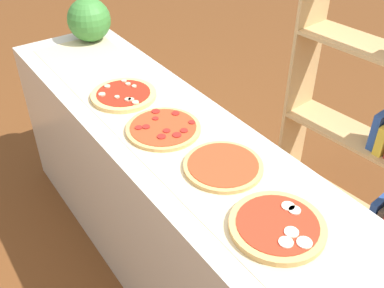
{
  "coord_description": "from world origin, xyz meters",
  "views": [
    {
      "loc": [
        1.14,
        -0.8,
        1.92
      ],
      "look_at": [
        0.0,
        0.0,
        0.9
      ],
      "focal_mm": 42.17,
      "sensor_mm": 36.0,
      "label": 1
    }
  ],
  "objects_px": {
    "pizza_mushroom_0": "(124,95)",
    "pizza_pepperoni_1": "(163,128)",
    "watermelon": "(89,20)",
    "pizza_plain_2": "(223,166)",
    "pizza_mozzarella_3": "(278,226)"
  },
  "relations": [
    {
      "from": "pizza_mushroom_0",
      "to": "pizza_pepperoni_1",
      "type": "distance_m",
      "value": 0.33
    },
    {
      "from": "pizza_mushroom_0",
      "to": "watermelon",
      "type": "distance_m",
      "value": 0.7
    },
    {
      "from": "pizza_plain_2",
      "to": "pizza_mozzarella_3",
      "type": "bearing_deg",
      "value": -8.11
    },
    {
      "from": "pizza_plain_2",
      "to": "pizza_mozzarella_3",
      "type": "distance_m",
      "value": 0.33
    },
    {
      "from": "pizza_mozzarella_3",
      "to": "watermelon",
      "type": "bearing_deg",
      "value": 174.89
    },
    {
      "from": "pizza_mushroom_0",
      "to": "watermelon",
      "type": "relative_size",
      "value": 1.23
    },
    {
      "from": "pizza_pepperoni_1",
      "to": "pizza_plain_2",
      "type": "height_order",
      "value": "pizza_pepperoni_1"
    },
    {
      "from": "pizza_mushroom_0",
      "to": "watermelon",
      "type": "xyz_separation_m",
      "value": [
        -0.67,
        0.16,
        0.11
      ]
    },
    {
      "from": "pizza_pepperoni_1",
      "to": "pizza_plain_2",
      "type": "xyz_separation_m",
      "value": [
        0.33,
        0.05,
        0.0
      ]
    },
    {
      "from": "pizza_mozzarella_3",
      "to": "pizza_pepperoni_1",
      "type": "bearing_deg",
      "value": -179.86
    },
    {
      "from": "watermelon",
      "to": "pizza_mozzarella_3",
      "type": "bearing_deg",
      "value": -5.11
    },
    {
      "from": "pizza_pepperoni_1",
      "to": "pizza_plain_2",
      "type": "distance_m",
      "value": 0.33
    },
    {
      "from": "pizza_mushroom_0",
      "to": "pizza_pepperoni_1",
      "type": "relative_size",
      "value": 0.97
    },
    {
      "from": "pizza_mushroom_0",
      "to": "watermelon",
      "type": "height_order",
      "value": "watermelon"
    },
    {
      "from": "pizza_pepperoni_1",
      "to": "pizza_mozzarella_3",
      "type": "bearing_deg",
      "value": 0.14
    }
  ]
}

